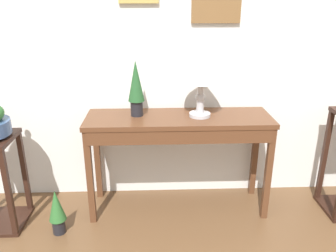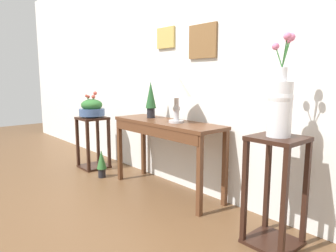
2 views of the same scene
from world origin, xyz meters
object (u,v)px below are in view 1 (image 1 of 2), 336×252
(potted_plant_on_console, at_px, (136,86))
(potted_plant_floor, at_px, (57,210))
(console_table, at_px, (179,131))
(table_lamp, at_px, (201,68))

(potted_plant_on_console, height_order, potted_plant_floor, potted_plant_on_console)
(potted_plant_on_console, bearing_deg, console_table, -10.78)
(console_table, distance_m, table_lamp, 0.49)
(table_lamp, bearing_deg, potted_plant_floor, -163.69)
(console_table, relative_size, potted_plant_on_console, 3.33)
(table_lamp, height_order, potted_plant_on_console, table_lamp)
(table_lamp, distance_m, potted_plant_on_console, 0.48)
(potted_plant_floor, bearing_deg, potted_plant_on_console, 30.60)
(table_lamp, bearing_deg, potted_plant_on_console, 175.80)
(potted_plant_on_console, bearing_deg, table_lamp, -4.20)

